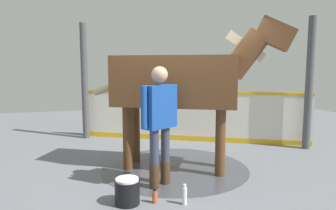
# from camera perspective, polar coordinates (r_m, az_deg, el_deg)

# --- Properties ---
(ground_plane) EXTENTS (16.00, 16.00, 0.02)m
(ground_plane) POSITION_cam_1_polar(r_m,az_deg,el_deg) (5.39, 1.07, -12.09)
(ground_plane) COLOR slate
(wet_patch) EXTENTS (2.56, 2.56, 0.00)m
(wet_patch) POSITION_cam_1_polar(r_m,az_deg,el_deg) (5.51, 1.27, -11.53)
(wet_patch) COLOR #42444C
(wet_patch) RESTS_ON ground
(barrier_wall) EXTENTS (2.57, 4.92, 1.20)m
(barrier_wall) POSITION_cam_1_polar(r_m,az_deg,el_deg) (7.35, 4.06, -2.37)
(barrier_wall) COLOR silver
(barrier_wall) RESTS_ON ground
(roof_post_near) EXTENTS (0.16, 0.16, 2.81)m
(roof_post_near) POSITION_cam_1_polar(r_m,az_deg,el_deg) (7.18, 24.69, 3.59)
(roof_post_near) COLOR #4C4C51
(roof_post_near) RESTS_ON ground
(roof_post_far) EXTENTS (0.16, 0.16, 2.81)m
(roof_post_far) POSITION_cam_1_polar(r_m,az_deg,el_deg) (7.80, -15.19, 4.21)
(roof_post_far) COLOR #4C4C51
(roof_post_far) RESTS_ON ground
(horse) EXTENTS (1.84, 3.11, 2.55)m
(horse) POSITION_cam_1_polar(r_m,az_deg,el_deg) (5.21, 2.61, 4.35)
(horse) COLOR brown
(horse) RESTS_ON ground
(handler) EXTENTS (0.45, 0.62, 1.77)m
(handler) POSITION_cam_1_polar(r_m,az_deg,el_deg) (4.47, -1.54, -2.29)
(handler) COLOR #47331E
(handler) RESTS_ON ground
(wash_bucket) EXTENTS (0.32, 0.32, 0.34)m
(wash_bucket) POSITION_cam_1_polar(r_m,az_deg,el_deg) (4.14, -7.56, -15.57)
(wash_bucket) COLOR black
(wash_bucket) RESTS_ON ground
(bottle_shampoo) EXTENTS (0.06, 0.06, 0.27)m
(bottle_shampoo) POSITION_cam_1_polar(r_m,az_deg,el_deg) (4.12, 3.09, -16.34)
(bottle_shampoo) COLOR white
(bottle_shampoo) RESTS_ON ground
(bottle_spray) EXTENTS (0.07, 0.07, 0.20)m
(bottle_spray) POSITION_cam_1_polar(r_m,az_deg,el_deg) (4.17, -2.45, -16.50)
(bottle_spray) COLOR #CC5933
(bottle_spray) RESTS_ON ground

